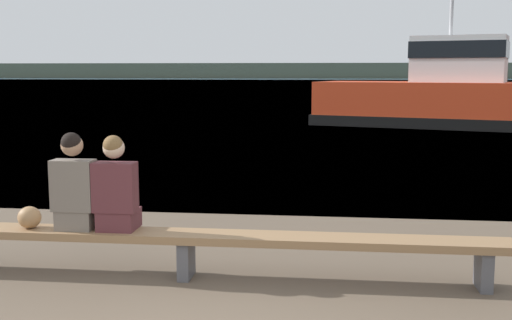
{
  "coord_description": "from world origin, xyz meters",
  "views": [
    {
      "loc": [
        1.17,
        -4.11,
        2.13
      ],
      "look_at": [
        0.06,
        5.21,
        0.83
      ],
      "focal_mm": 45.0,
      "sensor_mm": 36.0,
      "label": 1
    }
  ],
  "objects_px": {
    "person_left": "(75,187)",
    "tugboat_red": "(447,98)",
    "bench_main": "(186,241)",
    "shopping_bag": "(29,217)",
    "person_right": "(116,189)"
  },
  "relations": [
    {
      "from": "tugboat_red",
      "to": "shopping_bag",
      "type": "bearing_deg",
      "value": 176.66
    },
    {
      "from": "person_left",
      "to": "shopping_bag",
      "type": "relative_size",
      "value": 4.21
    },
    {
      "from": "person_left",
      "to": "shopping_bag",
      "type": "bearing_deg",
      "value": -178.11
    },
    {
      "from": "shopping_bag",
      "to": "tugboat_red",
      "type": "relative_size",
      "value": 0.02
    },
    {
      "from": "person_right",
      "to": "shopping_bag",
      "type": "height_order",
      "value": "person_right"
    },
    {
      "from": "person_left",
      "to": "person_right",
      "type": "relative_size",
      "value": 1.02
    },
    {
      "from": "tugboat_red",
      "to": "person_right",
      "type": "bearing_deg",
      "value": 179.13
    },
    {
      "from": "shopping_bag",
      "to": "tugboat_red",
      "type": "distance_m",
      "value": 20.76
    },
    {
      "from": "bench_main",
      "to": "person_left",
      "type": "distance_m",
      "value": 1.3
    },
    {
      "from": "person_left",
      "to": "tugboat_red",
      "type": "bearing_deg",
      "value": 69.92
    },
    {
      "from": "person_left",
      "to": "bench_main",
      "type": "bearing_deg",
      "value": -0.37
    },
    {
      "from": "person_left",
      "to": "tugboat_red",
      "type": "relative_size",
      "value": 0.1
    },
    {
      "from": "person_left",
      "to": "person_right",
      "type": "bearing_deg",
      "value": 0.13
    },
    {
      "from": "bench_main",
      "to": "person_right",
      "type": "distance_m",
      "value": 0.9
    },
    {
      "from": "shopping_bag",
      "to": "tugboat_red",
      "type": "height_order",
      "value": "tugboat_red"
    }
  ]
}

